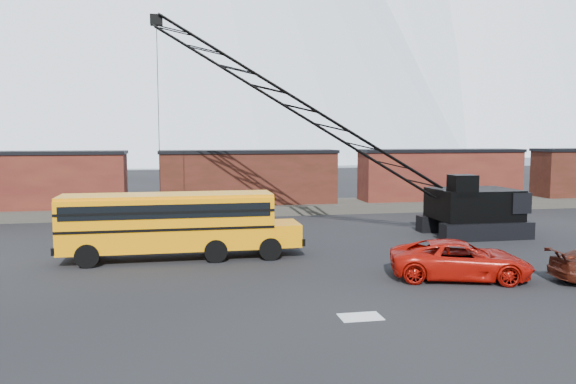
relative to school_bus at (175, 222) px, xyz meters
name	(u,v)px	position (x,y,z in m)	size (l,w,h in m)	color
ground	(317,286)	(5.53, -6.15, -1.79)	(160.00, 160.00, 0.00)	black
gravel_berm	(249,208)	(5.53, 15.85, -1.44)	(120.00, 5.00, 0.70)	#48433B
boxcar_west_near	(29,180)	(-10.47, 15.85, 0.97)	(13.70, 3.10, 4.17)	#421513
boxcar_mid	(249,177)	(5.53, 15.85, 0.97)	(13.70, 3.10, 4.17)	#491C14
boxcar_east_near	(440,175)	(21.53, 15.85, 0.97)	(13.70, 3.10, 4.17)	#421513
snow_patch	(360,317)	(6.03, -10.15, -1.78)	(1.40, 0.90, 0.02)	silver
school_bus	(175,222)	(0.00, 0.00, 0.00)	(11.65, 2.65, 3.19)	orange
red_pickup	(460,260)	(11.73, -6.12, -0.99)	(2.67, 5.78, 1.61)	#AF1008
crawler_crane	(313,115)	(7.96, 4.78, 5.37)	(21.71, 5.45, 13.04)	black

